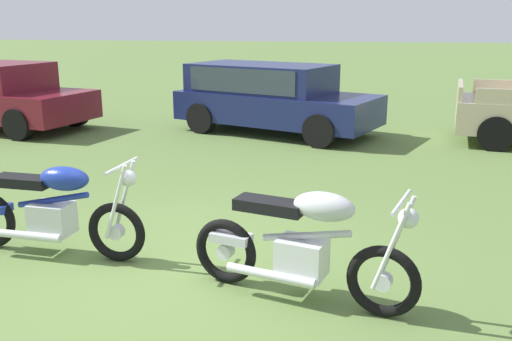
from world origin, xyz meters
name	(u,v)px	position (x,y,z in m)	size (l,w,h in m)	color
ground_plane	(167,274)	(0.00, 0.00, 0.00)	(120.00, 120.00, 0.00)	#567038
motorcycle_blue	(52,210)	(-1.27, 0.26, 0.48)	(2.06, 0.64, 1.02)	black
motorcycle_silver	(303,245)	(1.30, -0.27, 0.49)	(1.98, 0.84, 1.02)	black
car_navy	(269,93)	(-0.11, 7.08, 0.83)	(4.51, 3.16, 1.43)	#161E4C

